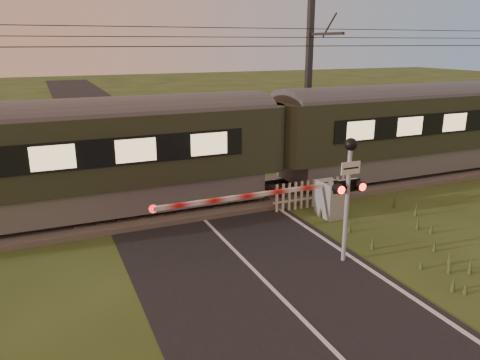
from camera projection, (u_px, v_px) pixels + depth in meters
name	position (u px, v px, depth m)	size (l,w,h in m)	color
ground	(272.00, 289.00, 11.09)	(160.00, 160.00, 0.00)	#2F3C17
road	(277.00, 293.00, 10.89)	(6.00, 140.00, 0.03)	black
track_bed	(189.00, 203.00, 16.79)	(140.00, 3.40, 0.39)	#47423D
overhead_wires	(184.00, 39.00, 15.20)	(120.00, 0.62, 0.62)	black
train	(272.00, 140.00, 17.47)	(39.16, 2.70, 3.64)	slate
boom_gate	(322.00, 198.00, 15.46)	(7.16, 0.93, 1.23)	gray
crossing_signal	(349.00, 178.00, 11.89)	(0.85, 0.35, 3.35)	gray
picket_fence	(313.00, 193.00, 16.53)	(3.17, 0.08, 1.00)	silver
catenary_mast	(309.00, 85.00, 20.04)	(0.23, 2.47, 7.44)	#2D2D30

